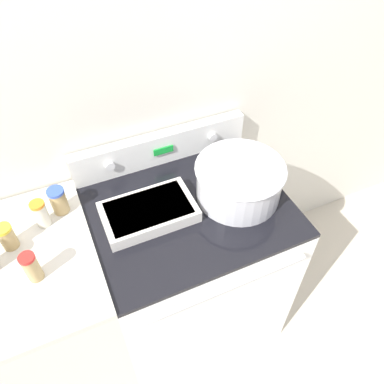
# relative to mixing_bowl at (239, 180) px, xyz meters

# --- Properties ---
(ground_plane) EXTENTS (12.00, 12.00, 0.00)m
(ground_plane) POSITION_rel_mixing_bowl_xyz_m (-0.21, -0.31, -0.99)
(ground_plane) COLOR beige
(kitchen_wall) EXTENTS (8.00, 0.05, 2.50)m
(kitchen_wall) POSITION_rel_mixing_bowl_xyz_m (-0.21, 0.39, 0.26)
(kitchen_wall) COLOR silver
(kitchen_wall) RESTS_ON ground_plane
(stove_range) EXTENTS (0.80, 0.70, 0.90)m
(stove_range) POSITION_rel_mixing_bowl_xyz_m (-0.21, 0.02, -0.54)
(stove_range) COLOR white
(stove_range) RESTS_ON ground_plane
(control_panel) EXTENTS (0.80, 0.07, 0.15)m
(control_panel) POSITION_rel_mixing_bowl_xyz_m (-0.21, 0.33, -0.01)
(control_panel) COLOR white
(control_panel) RESTS_ON stove_range
(side_counter) EXTENTS (0.61, 0.67, 0.92)m
(side_counter) POSITION_rel_mixing_bowl_xyz_m (-0.91, 0.03, -0.54)
(side_counter) COLOR silver
(side_counter) RESTS_ON ground_plane
(mixing_bowl) EXTENTS (0.36, 0.36, 0.16)m
(mixing_bowl) POSITION_rel_mixing_bowl_xyz_m (0.00, 0.00, 0.00)
(mixing_bowl) COLOR silver
(mixing_bowl) RESTS_ON stove_range
(casserole_dish) EXTENTS (0.36, 0.22, 0.05)m
(casserole_dish) POSITION_rel_mixing_bowl_xyz_m (-0.37, 0.04, -0.06)
(casserole_dish) COLOR silver
(casserole_dish) RESTS_ON stove_range
(ladle) EXTENTS (0.07, 0.31, 0.07)m
(ladle) POSITION_rel_mixing_bowl_xyz_m (0.18, -0.00, -0.06)
(ladle) COLOR #333338
(ladle) RESTS_ON stove_range
(spice_jar_blue_cap) EXTENTS (0.07, 0.07, 0.11)m
(spice_jar_blue_cap) POSITION_rel_mixing_bowl_xyz_m (-0.68, 0.20, -0.02)
(spice_jar_blue_cap) COLOR tan
(spice_jar_blue_cap) RESTS_ON side_counter
(spice_jar_orange_cap) EXTENTS (0.06, 0.06, 0.12)m
(spice_jar_orange_cap) POSITION_rel_mixing_bowl_xyz_m (-0.75, 0.16, -0.02)
(spice_jar_orange_cap) COLOR beige
(spice_jar_orange_cap) RESTS_ON side_counter
(spice_jar_red_cap) EXTENTS (0.05, 0.05, 0.12)m
(spice_jar_red_cap) POSITION_rel_mixing_bowl_xyz_m (-0.82, -0.07, -0.02)
(spice_jar_red_cap) COLOR tan
(spice_jar_red_cap) RESTS_ON side_counter
(spice_jar_yellow_cap) EXTENTS (0.06, 0.06, 0.10)m
(spice_jar_yellow_cap) POSITION_rel_mixing_bowl_xyz_m (-0.88, 0.11, -0.02)
(spice_jar_yellow_cap) COLOR tan
(spice_jar_yellow_cap) RESTS_ON side_counter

